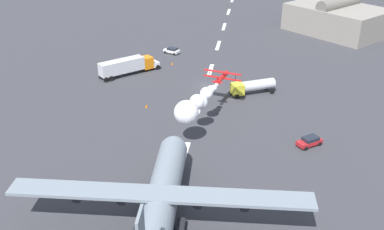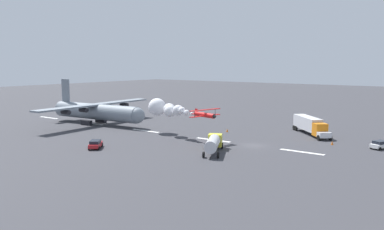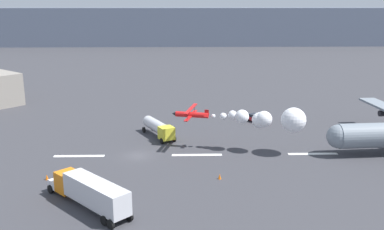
# 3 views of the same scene
# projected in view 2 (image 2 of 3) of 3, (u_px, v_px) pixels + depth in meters

# --- Properties ---
(ground_plane) EXTENTS (440.00, 440.00, 0.00)m
(ground_plane) POSITION_uv_depth(u_px,v_px,m) (254.00, 145.00, 76.62)
(ground_plane) COLOR #38383D
(ground_plane) RESTS_ON ground
(runway_stripe_4) EXTENTS (8.00, 0.90, 0.01)m
(runway_stripe_4) POSITION_uv_depth(u_px,v_px,m) (302.00, 152.00, 71.10)
(runway_stripe_4) COLOR white
(runway_stripe_4) RESTS_ON ground
(runway_stripe_5) EXTENTS (8.00, 0.90, 0.01)m
(runway_stripe_5) POSITION_uv_depth(u_px,v_px,m) (213.00, 140.00, 82.14)
(runway_stripe_5) COLOR white
(runway_stripe_5) RESTS_ON ground
(runway_stripe_6) EXTENTS (8.00, 0.90, 0.01)m
(runway_stripe_6) POSITION_uv_depth(u_px,v_px,m) (145.00, 131.00, 93.18)
(runway_stripe_6) COLOR white
(runway_stripe_6) RESTS_ON ground
(runway_stripe_7) EXTENTS (8.00, 0.90, 0.01)m
(runway_stripe_7) POSITION_uv_depth(u_px,v_px,m) (92.00, 124.00, 104.22)
(runway_stripe_7) COLOR white
(runway_stripe_7) RESTS_ON ground
(runway_stripe_8) EXTENTS (8.00, 0.90, 0.01)m
(runway_stripe_8) POSITION_uv_depth(u_px,v_px,m) (49.00, 118.00, 115.26)
(runway_stripe_8) COLOR white
(runway_stripe_8) RESTS_ON ground
(cargo_transport_plane) EXTENTS (28.86, 36.41, 11.19)m
(cargo_transport_plane) POSITION_uv_depth(u_px,v_px,m) (99.00, 111.00, 102.24)
(cargo_transport_plane) COLOR gray
(cargo_transport_plane) RESTS_ON ground
(stunt_biplane_red) EXTENTS (21.23, 9.90, 3.95)m
(stunt_biplane_red) POSITION_uv_depth(u_px,v_px,m) (166.00, 109.00, 87.75)
(stunt_biplane_red) COLOR red
(semi_truck_orange) EXTENTS (11.87, 12.14, 3.70)m
(semi_truck_orange) POSITION_uv_depth(u_px,v_px,m) (310.00, 125.00, 88.28)
(semi_truck_orange) COLOR silver
(semi_truck_orange) RESTS_ON ground
(fuel_tanker_truck) EXTENTS (6.49, 9.18, 2.90)m
(fuel_tanker_truck) POSITION_uv_depth(u_px,v_px,m) (213.00, 143.00, 70.23)
(fuel_tanker_truck) COLOR yellow
(fuel_tanker_truck) RESTS_ON ground
(followme_car_yellow) EXTENTS (3.25, 4.40, 1.52)m
(followme_car_yellow) POSITION_uv_depth(u_px,v_px,m) (380.00, 144.00, 73.53)
(followme_car_yellow) COLOR white
(followme_car_yellow) RESTS_ON ground
(airport_staff_sedan) EXTENTS (3.99, 4.44, 1.52)m
(airport_staff_sedan) POSITION_uv_depth(u_px,v_px,m) (95.00, 144.00, 73.99)
(airport_staff_sedan) COLOR #B21E23
(airport_staff_sedan) RESTS_ON ground
(traffic_cone_near) EXTENTS (0.44, 0.44, 0.75)m
(traffic_cone_near) POSITION_uv_depth(u_px,v_px,m) (332.00, 143.00, 77.20)
(traffic_cone_near) COLOR orange
(traffic_cone_near) RESTS_ON ground
(traffic_cone_far) EXTENTS (0.44, 0.44, 0.75)m
(traffic_cone_far) POSITION_uv_depth(u_px,v_px,m) (227.00, 130.00, 91.58)
(traffic_cone_far) COLOR orange
(traffic_cone_far) RESTS_ON ground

